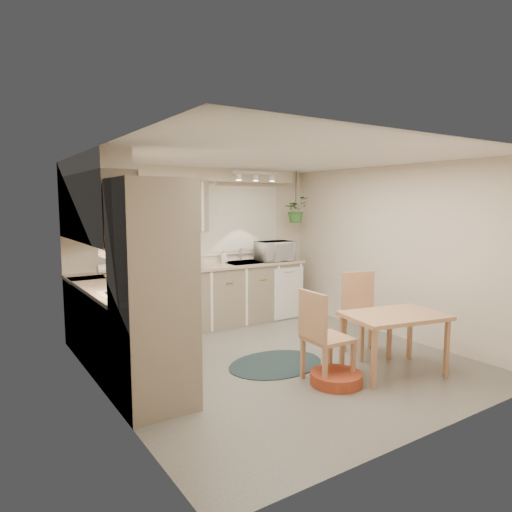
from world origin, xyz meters
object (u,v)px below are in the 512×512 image
Objects in this scene: dining_table at (393,343)px; chair_left at (328,336)px; chair_back at (367,315)px; pet_bed at (336,378)px; braided_rug at (276,364)px; microwave at (275,249)px.

dining_table is 1.09× the size of chair_left.
chair_back is 1.16m from pet_bed.
braided_rug is at bearing -162.69° from chair_left.
microwave reaches higher than dining_table.
chair_back is (0.96, 0.36, 0.02)m from chair_left.
microwave is (1.08, 2.61, 1.07)m from pet_bed.
chair_left reaches higher than dining_table.
chair_back is at bearing -16.49° from braided_rug.
chair_left is 2.79m from microwave.
dining_table is 0.64m from chair_back.
microwave reaches higher than pet_bed.
braided_rug is at bearing -3.09° from chair_back.
dining_table reaches higher than braided_rug.
chair_left is at bearing -112.86° from microwave.
chair_back is 2.23m from microwave.
dining_table is 1.85× the size of microwave.
chair_left is at bearing 93.24° from pet_bed.
dining_table is 0.90× the size of braided_rug.
pet_bed is (0.18, -0.82, 0.06)m from braided_rug.
chair_back reaches higher than braided_rug.
chair_left reaches higher than braided_rug.
microwave reaches higher than braided_rug.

